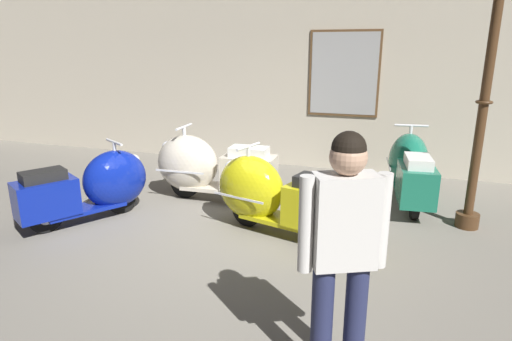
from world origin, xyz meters
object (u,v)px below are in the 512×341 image
object	(u,v)px
lamppost	(483,109)
scooter_3	(410,168)
scooter_1	(206,167)
scooter_0	(96,186)
scooter_2	(270,194)
visitor_0	(343,244)

from	to	relation	value
lamppost	scooter_3	bearing A→B (deg)	132.13
scooter_3	lamppost	bearing A→B (deg)	-143.97
scooter_1	lamppost	size ratio (longest dim) A/B	0.62
scooter_0	scooter_2	bearing A→B (deg)	-51.58
lamppost	scooter_0	bearing A→B (deg)	-164.67
scooter_0	visitor_0	xyz separation A→B (m)	(3.39, -1.85, 0.53)
scooter_2	scooter_3	xyz separation A→B (m)	(1.61, 1.70, 0.02)
scooter_2	visitor_0	distance (m)	2.51
scooter_0	scooter_3	world-z (taller)	scooter_3
scooter_3	visitor_0	xyz separation A→B (m)	(-0.48, -3.88, 0.49)
scooter_1	lamppost	bearing A→B (deg)	179.38
scooter_1	scooter_3	world-z (taller)	scooter_1
scooter_3	visitor_0	distance (m)	3.94
scooter_0	scooter_1	distance (m)	1.54
scooter_2	lamppost	size ratio (longest dim) A/B	0.60
scooter_2	scooter_0	bearing A→B (deg)	23.37
scooter_3	visitor_0	bearing A→B (deg)	166.90
scooter_0	scooter_3	distance (m)	4.37
scooter_1	scooter_2	size ratio (longest dim) A/B	1.02
scooter_1	lamppost	world-z (taller)	lamppost
scooter_1	scooter_3	bearing A→B (deg)	-164.93
scooter_2	lamppost	world-z (taller)	lamppost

